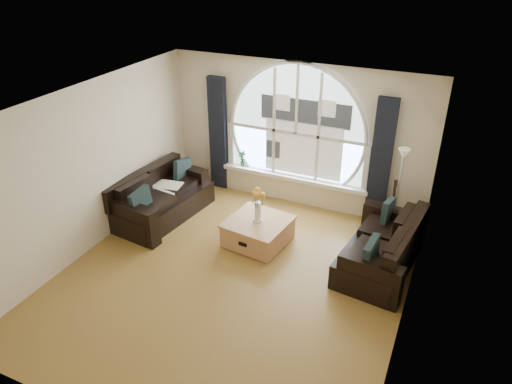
% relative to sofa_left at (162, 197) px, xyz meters
% --- Properties ---
extents(ground, '(5.00, 5.50, 0.01)m').
position_rel_sofa_left_xyz_m(ground, '(1.99, -1.13, -0.40)').
color(ground, brown).
rests_on(ground, ground).
extents(ceiling, '(5.00, 5.50, 0.01)m').
position_rel_sofa_left_xyz_m(ceiling, '(1.99, -1.13, 2.30)').
color(ceiling, silver).
rests_on(ceiling, ground).
extents(wall_back, '(5.00, 0.01, 2.70)m').
position_rel_sofa_left_xyz_m(wall_back, '(1.99, 1.62, 0.95)').
color(wall_back, beige).
rests_on(wall_back, ground).
extents(wall_front, '(5.00, 0.01, 2.70)m').
position_rel_sofa_left_xyz_m(wall_front, '(1.99, -3.88, 0.95)').
color(wall_front, beige).
rests_on(wall_front, ground).
extents(wall_left, '(0.01, 5.50, 2.70)m').
position_rel_sofa_left_xyz_m(wall_left, '(-0.51, -1.13, 0.95)').
color(wall_left, beige).
rests_on(wall_left, ground).
extents(wall_right, '(0.01, 5.50, 2.70)m').
position_rel_sofa_left_xyz_m(wall_right, '(4.49, -1.13, 0.95)').
color(wall_right, beige).
rests_on(wall_right, ground).
extents(attic_slope, '(0.92, 5.50, 0.72)m').
position_rel_sofa_left_xyz_m(attic_slope, '(4.19, -1.13, 1.95)').
color(attic_slope, silver).
rests_on(attic_slope, ground).
extents(arched_window, '(2.60, 0.06, 2.15)m').
position_rel_sofa_left_xyz_m(arched_window, '(1.99, 1.59, 1.23)').
color(arched_window, silver).
rests_on(arched_window, wall_back).
extents(window_sill, '(2.90, 0.22, 0.08)m').
position_rel_sofa_left_xyz_m(window_sill, '(1.99, 1.52, 0.11)').
color(window_sill, white).
rests_on(window_sill, wall_back).
extents(window_frame, '(2.76, 0.08, 2.15)m').
position_rel_sofa_left_xyz_m(window_frame, '(1.99, 1.56, 1.23)').
color(window_frame, white).
rests_on(window_frame, wall_back).
extents(neighbor_house, '(1.70, 0.02, 1.50)m').
position_rel_sofa_left_xyz_m(neighbor_house, '(2.14, 1.58, 1.10)').
color(neighbor_house, silver).
rests_on(neighbor_house, wall_back).
extents(curtain_left, '(0.35, 0.12, 2.30)m').
position_rel_sofa_left_xyz_m(curtain_left, '(0.39, 1.50, 0.75)').
color(curtain_left, black).
rests_on(curtain_left, ground).
extents(curtain_right, '(0.35, 0.12, 2.30)m').
position_rel_sofa_left_xyz_m(curtain_right, '(3.59, 1.50, 0.75)').
color(curtain_right, black).
rests_on(curtain_right, ground).
extents(sofa_left, '(1.20, 2.03, 0.85)m').
position_rel_sofa_left_xyz_m(sofa_left, '(0.00, 0.00, 0.00)').
color(sofa_left, black).
rests_on(sofa_left, ground).
extents(sofa_right, '(1.15, 1.94, 0.82)m').
position_rel_sofa_left_xyz_m(sofa_right, '(3.97, 0.08, 0.00)').
color(sofa_right, black).
rests_on(sofa_right, ground).
extents(coffee_chest, '(1.08, 1.08, 0.47)m').
position_rel_sofa_left_xyz_m(coffee_chest, '(1.97, -0.09, -0.16)').
color(coffee_chest, '#BD7F50').
rests_on(coffee_chest, ground).
extents(throw_blanket, '(0.62, 0.62, 0.10)m').
position_rel_sofa_left_xyz_m(throw_blanket, '(0.01, 0.09, 0.10)').
color(throw_blanket, silver).
rests_on(throw_blanket, sofa_left).
extents(vase_flowers, '(0.24, 0.24, 0.70)m').
position_rel_sofa_left_xyz_m(vase_flowers, '(1.96, -0.09, 0.42)').
color(vase_flowers, white).
rests_on(vase_flowers, coffee_chest).
extents(floor_lamp, '(0.24, 0.24, 1.60)m').
position_rel_sofa_left_xyz_m(floor_lamp, '(3.99, 1.15, 0.40)').
color(floor_lamp, '#B2B2B2').
rests_on(floor_lamp, ground).
extents(guitar, '(0.42, 0.36, 1.06)m').
position_rel_sofa_left_xyz_m(guitar, '(3.93, 1.20, 0.13)').
color(guitar, brown).
rests_on(guitar, ground).
extents(potted_plant, '(0.18, 0.13, 0.32)m').
position_rel_sofa_left_xyz_m(potted_plant, '(0.90, 1.52, 0.31)').
color(potted_plant, '#1E6023').
rests_on(potted_plant, window_sill).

